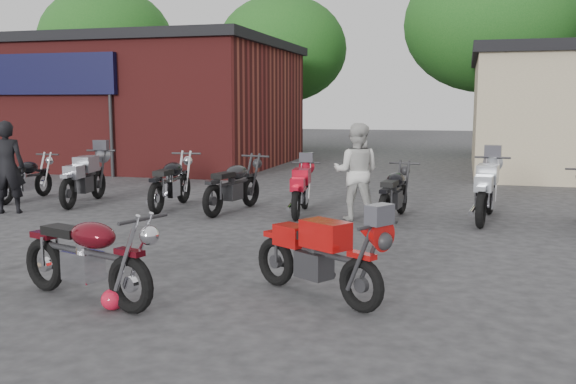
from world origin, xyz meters
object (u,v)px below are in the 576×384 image
(vintage_motorcycle, at_px, (87,251))
(helmet, at_px, (113,299))
(person_dark, at_px, (7,167))
(row_bike_5, at_px, (394,190))
(row_bike_1, at_px, (84,176))
(row_bike_3, at_px, (234,182))
(row_bike_0, at_px, (25,176))
(row_bike_2, at_px, (171,179))
(row_bike_4, at_px, (301,187))
(person_light, at_px, (356,172))
(sportbike, at_px, (318,252))
(row_bike_6, at_px, (487,187))

(vintage_motorcycle, relative_size, helmet, 8.01)
(person_dark, xyz_separation_m, row_bike_5, (7.39, 1.31, -0.36))
(row_bike_1, bearing_deg, row_bike_5, -100.39)
(row_bike_1, distance_m, row_bike_3, 3.45)
(vintage_motorcycle, distance_m, row_bike_3, 5.99)
(vintage_motorcycle, distance_m, row_bike_0, 8.27)
(vintage_motorcycle, bearing_deg, row_bike_1, 141.95)
(person_dark, relative_size, row_bike_0, 0.97)
(row_bike_2, distance_m, row_bike_4, 2.76)
(person_light, bearing_deg, row_bike_0, -3.91)
(person_light, xyz_separation_m, row_bike_1, (-5.95, 0.33, -0.29))
(row_bike_0, relative_size, row_bike_2, 0.90)
(person_light, relative_size, row_bike_4, 0.98)
(vintage_motorcycle, bearing_deg, sportbike, 37.06)
(person_dark, relative_size, row_bike_4, 1.00)
(vintage_motorcycle, distance_m, row_bike_2, 6.29)
(person_light, distance_m, row_bike_0, 7.53)
(row_bike_1, xyz_separation_m, row_bike_5, (6.63, -0.14, -0.06))
(helmet, relative_size, row_bike_5, 0.13)
(row_bike_5, distance_m, row_bike_6, 1.69)
(row_bike_3, relative_size, row_bike_4, 1.11)
(vintage_motorcycle, bearing_deg, row_bike_0, 150.67)
(sportbike, relative_size, row_bike_3, 0.91)
(row_bike_0, bearing_deg, vintage_motorcycle, -139.25)
(row_bike_4, bearing_deg, vintage_motorcycle, 164.95)
(vintage_motorcycle, xyz_separation_m, row_bike_3, (-0.51, 5.97, 0.02))
(sportbike, distance_m, row_bike_1, 8.26)
(sportbike, distance_m, row_bike_4, 5.43)
(helmet, height_order, person_light, person_light)
(row_bike_0, height_order, row_bike_1, row_bike_1)
(row_bike_2, xyz_separation_m, row_bike_3, (1.38, -0.03, -0.01))
(person_dark, bearing_deg, row_bike_4, 169.30)
(helmet, bearing_deg, vintage_motorcycle, 157.54)
(vintage_motorcycle, bearing_deg, helmet, -3.67)
(vintage_motorcycle, height_order, row_bike_1, row_bike_1)
(vintage_motorcycle, distance_m, person_dark, 6.61)
(helmet, relative_size, row_bike_1, 0.12)
(person_light, relative_size, row_bike_1, 0.85)
(row_bike_1, bearing_deg, sportbike, -138.88)
(vintage_motorcycle, relative_size, person_dark, 1.09)
(helmet, bearing_deg, row_bike_2, 110.36)
(sportbike, bearing_deg, helmet, -122.30)
(helmet, relative_size, row_bike_3, 0.12)
(row_bike_2, xyz_separation_m, row_bike_4, (2.76, -0.00, -0.07))
(row_bike_3, bearing_deg, row_bike_6, -76.49)
(helmet, bearing_deg, row_bike_5, 69.49)
(row_bike_5, bearing_deg, sportbike, -176.25)
(row_bike_5, bearing_deg, row_bike_0, 95.26)
(row_bike_3, distance_m, row_bike_5, 3.19)
(person_dark, xyz_separation_m, row_bike_2, (2.83, 1.39, -0.31))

